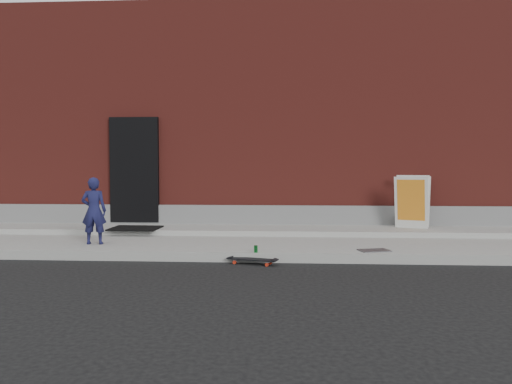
# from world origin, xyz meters

# --- Properties ---
(ground) EXTENTS (80.00, 80.00, 0.00)m
(ground) POSITION_xyz_m (0.00, 0.00, 0.00)
(ground) COLOR black
(ground) RESTS_ON ground
(sidewalk) EXTENTS (20.00, 3.00, 0.15)m
(sidewalk) POSITION_xyz_m (0.00, 1.50, 0.07)
(sidewalk) COLOR gray
(sidewalk) RESTS_ON ground
(apron) EXTENTS (20.00, 1.20, 0.10)m
(apron) POSITION_xyz_m (0.00, 2.40, 0.20)
(apron) COLOR gray
(apron) RESTS_ON sidewalk
(building) EXTENTS (20.00, 8.10, 5.00)m
(building) POSITION_xyz_m (-0.00, 6.99, 2.50)
(building) COLOR maroon
(building) RESTS_ON ground
(child) EXTENTS (0.45, 0.33, 1.14)m
(child) POSITION_xyz_m (-2.62, 0.71, 0.72)
(child) COLOR #171841
(child) RESTS_ON sidewalk
(skateboard) EXTENTS (0.77, 0.40, 0.08)m
(skateboard) POSITION_xyz_m (0.15, -0.12, 0.07)
(skateboard) COLOR red
(skateboard) RESTS_ON ground
(pizza_sign) EXTENTS (0.85, 0.92, 1.05)m
(pizza_sign) POSITION_xyz_m (3.18, 2.58, 0.78)
(pizza_sign) COLOR silver
(pizza_sign) RESTS_ON apron
(soda_can) EXTENTS (0.08, 0.08, 0.11)m
(soda_can) POSITION_xyz_m (0.19, 0.05, 0.20)
(soda_can) COLOR #1A822F
(soda_can) RESTS_ON sidewalk
(doormat) EXTENTS (0.95, 0.77, 0.03)m
(doormat) POSITION_xyz_m (-2.30, 2.00, 0.26)
(doormat) COLOR black
(doormat) RESTS_ON apron
(utility_plate) EXTENTS (0.54, 0.42, 0.01)m
(utility_plate) POSITION_xyz_m (2.05, 0.31, 0.16)
(utility_plate) COLOR #55555A
(utility_plate) RESTS_ON sidewalk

